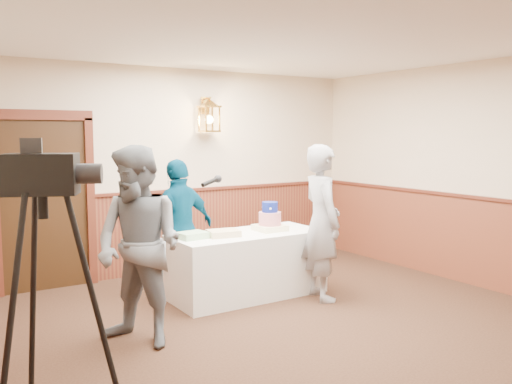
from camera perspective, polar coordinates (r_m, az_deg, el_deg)
ground at (r=4.91m, az=7.76°, el=-16.77°), size 7.00×7.00×0.00m
room_shell at (r=4.86m, az=4.06°, el=1.57°), size 6.02×7.02×2.81m
display_table at (r=6.44m, az=-0.97°, el=-7.59°), size 1.80×0.80×0.75m
tiered_cake at (r=6.49m, az=1.47°, el=-2.89°), size 0.34×0.34×0.35m
sheet_cake_yellow at (r=6.16m, az=-3.45°, el=-4.35°), size 0.39×0.32×0.07m
sheet_cake_green at (r=6.06m, az=-6.71°, el=-4.55°), size 0.33×0.27×0.07m
interviewer at (r=4.97m, az=-12.19°, el=-5.62°), size 1.60×1.10×1.81m
baker at (r=6.26m, az=6.94°, el=-3.19°), size 0.58×0.74×1.79m
assistant_p at (r=6.44m, az=-8.03°, el=-3.73°), size 1.01×0.61×1.62m
tv_camera_rig at (r=3.83m, az=-21.12°, el=-11.08°), size 0.69×0.65×1.79m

